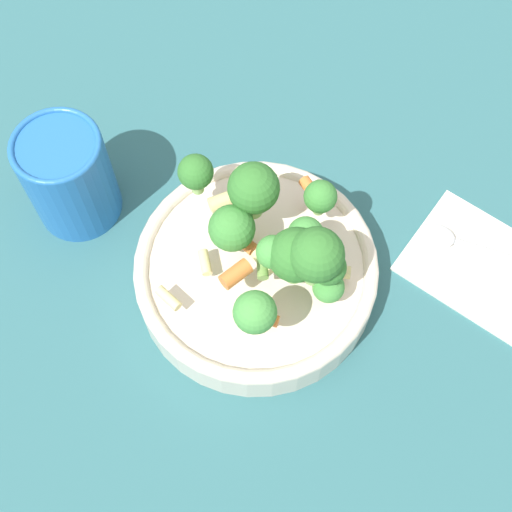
# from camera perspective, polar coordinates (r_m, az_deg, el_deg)

# --- Properties ---
(ground_plane) EXTENTS (3.00, 3.00, 0.00)m
(ground_plane) POSITION_cam_1_polar(r_m,az_deg,el_deg) (0.69, -0.00, -2.14)
(ground_plane) COLOR #2D6066
(bowl) EXTENTS (0.23, 0.23, 0.05)m
(bowl) POSITION_cam_1_polar(r_m,az_deg,el_deg) (0.67, -0.00, -1.29)
(bowl) COLOR beige
(bowl) RESTS_ON ground_plane
(pasta_salad) EXTENTS (0.18, 0.18, 0.09)m
(pasta_salad) POSITION_cam_1_polar(r_m,az_deg,el_deg) (0.60, 1.74, 1.34)
(pasta_salad) COLOR #8CB766
(pasta_salad) RESTS_ON bowl
(cup) EXTENTS (0.08, 0.08, 0.11)m
(cup) POSITION_cam_1_polar(r_m,az_deg,el_deg) (0.70, -14.78, 6.20)
(cup) COLOR #2366B2
(cup) RESTS_ON ground_plane
(napkin) EXTENTS (0.19, 0.14, 0.01)m
(napkin) POSITION_cam_1_polar(r_m,az_deg,el_deg) (0.73, 18.56, -1.36)
(napkin) COLOR white
(napkin) RESTS_ON ground_plane
(spoon) EXTENTS (0.15, 0.09, 0.01)m
(spoon) POSITION_cam_1_polar(r_m,az_deg,el_deg) (0.73, 16.58, 0.84)
(spoon) COLOR silver
(spoon) RESTS_ON napkin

